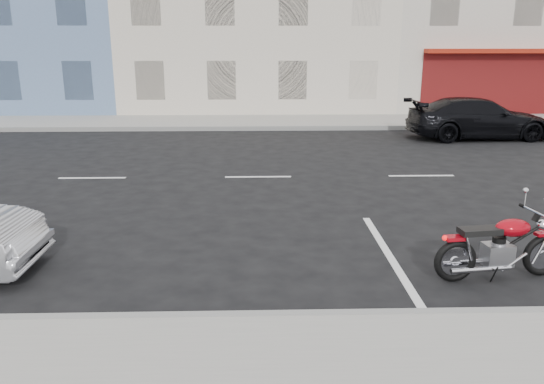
# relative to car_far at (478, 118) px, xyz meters

# --- Properties ---
(ground) EXTENTS (120.00, 120.00, 0.00)m
(ground) POSITION_rel_car_far_xyz_m (-5.43, -5.15, -0.68)
(ground) COLOR black
(ground) RESTS_ON ground
(sidewalk_far) EXTENTS (80.00, 3.40, 0.15)m
(sidewalk_far) POSITION_rel_car_far_xyz_m (-10.43, 3.55, -0.61)
(sidewalk_far) COLOR gray
(sidewalk_far) RESTS_ON ground
(curb_far) EXTENTS (80.00, 0.12, 0.16)m
(curb_far) POSITION_rel_car_far_xyz_m (-10.43, 1.85, -0.60)
(curb_far) COLOR gray
(curb_far) RESTS_ON ground
(car_far) EXTENTS (4.80, 2.12, 1.37)m
(car_far) POSITION_rel_car_far_xyz_m (0.00, 0.00, 0.00)
(car_far) COLOR black
(car_far) RESTS_ON ground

